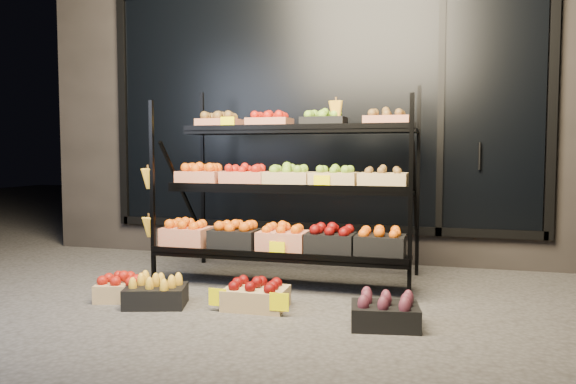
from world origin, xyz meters
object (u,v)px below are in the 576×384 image
(floor_crate_left, at_px, (124,288))
(display_rack, at_px, (287,188))
(floor_crate_midleft, at_px, (156,292))
(floor_crate_midright, at_px, (256,294))

(floor_crate_left, bearing_deg, display_rack, 24.83)
(display_rack, height_order, floor_crate_midleft, display_rack)
(display_rack, relative_size, floor_crate_midright, 5.04)
(floor_crate_left, xyz_separation_m, floor_crate_midleft, (0.31, -0.08, 0.01))
(floor_crate_left, height_order, floor_crate_midleft, floor_crate_midleft)
(display_rack, xyz_separation_m, floor_crate_left, (-0.99, -0.90, -0.70))
(floor_crate_midleft, height_order, floor_crate_midright, floor_crate_midright)
(floor_crate_left, distance_m, floor_crate_midleft, 0.32)
(display_rack, relative_size, floor_crate_left, 4.91)
(display_rack, bearing_deg, floor_crate_midright, -88.31)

